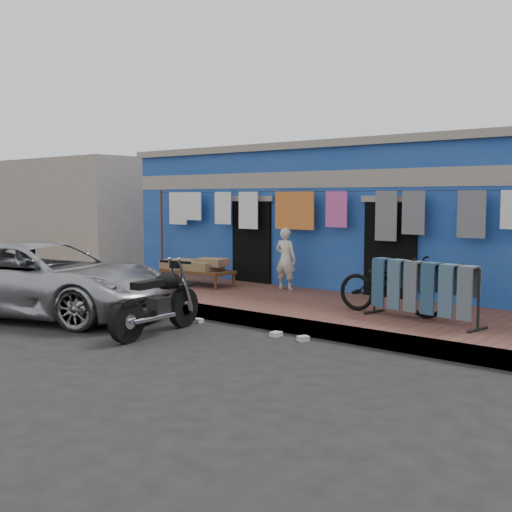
# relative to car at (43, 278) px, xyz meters

# --- Properties ---
(ground) EXTENTS (80.00, 80.00, 0.00)m
(ground) POSITION_rel_car_xyz_m (3.28, 0.17, -0.70)
(ground) COLOR black
(ground) RESTS_ON ground
(sidewalk) EXTENTS (28.00, 3.00, 0.25)m
(sidewalk) POSITION_rel_car_xyz_m (3.28, 3.17, -0.58)
(sidewalk) COLOR brown
(sidewalk) RESTS_ON ground
(curb) EXTENTS (28.00, 0.10, 0.25)m
(curb) POSITION_rel_car_xyz_m (3.28, 1.72, -0.58)
(curb) COLOR gray
(curb) RESTS_ON ground
(building) EXTENTS (12.20, 5.20, 3.36)m
(building) POSITION_rel_car_xyz_m (3.27, 7.16, 0.98)
(building) COLOR #194099
(building) RESTS_ON ground
(neighbor_left) EXTENTS (6.00, 5.00, 3.40)m
(neighbor_left) POSITION_rel_car_xyz_m (-7.72, 7.17, 1.00)
(neighbor_left) COLOR #9E9384
(neighbor_left) RESTS_ON ground
(clothesline) EXTENTS (10.06, 0.06, 2.10)m
(clothesline) POSITION_rel_car_xyz_m (2.82, 4.42, 1.12)
(clothesline) COLOR brown
(clothesline) RESTS_ON sidewalk
(car) EXTENTS (5.48, 3.92, 1.41)m
(car) POSITION_rel_car_xyz_m (0.00, 0.00, 0.00)
(car) COLOR #A8A8AC
(car) RESTS_ON ground
(seated_person) EXTENTS (0.50, 0.36, 1.29)m
(seated_person) POSITION_rel_car_xyz_m (2.40, 4.18, 0.19)
(seated_person) COLOR beige
(seated_person) RESTS_ON sidewalk
(bicycle) EXTENTS (1.89, 0.76, 1.20)m
(bicycle) POSITION_rel_car_xyz_m (5.46, 3.03, 0.15)
(bicycle) COLOR black
(bicycle) RESTS_ON sidewalk
(motorcycle) EXTENTS (1.20, 1.97, 1.14)m
(motorcycle) POSITION_rel_car_xyz_m (2.81, 0.26, -0.13)
(motorcycle) COLOR black
(motorcycle) RESTS_ON ground
(charpoy) EXTENTS (1.83, 1.04, 0.58)m
(charpoy) POSITION_rel_car_xyz_m (0.51, 3.48, -0.16)
(charpoy) COLOR brown
(charpoy) RESTS_ON sidewalk
(jeans_rack) EXTENTS (2.15, 1.09, 0.97)m
(jeans_rack) POSITION_rel_car_xyz_m (6.13, 2.80, 0.03)
(jeans_rack) COLOR black
(jeans_rack) RESTS_ON sidewalk
(litter_a) EXTENTS (0.16, 0.13, 0.07)m
(litter_a) POSITION_rel_car_xyz_m (2.63, 1.37, -0.67)
(litter_a) COLOR silver
(litter_a) RESTS_ON ground
(litter_b) EXTENTS (0.18, 0.20, 0.08)m
(litter_b) POSITION_rel_car_xyz_m (4.88, 1.37, -0.66)
(litter_b) COLOR silver
(litter_b) RESTS_ON ground
(litter_c) EXTENTS (0.16, 0.19, 0.07)m
(litter_c) POSITION_rel_car_xyz_m (4.36, 1.37, -0.67)
(litter_c) COLOR silver
(litter_c) RESTS_ON ground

